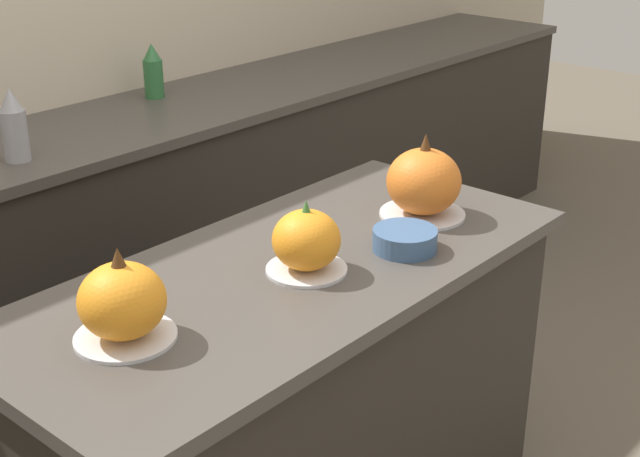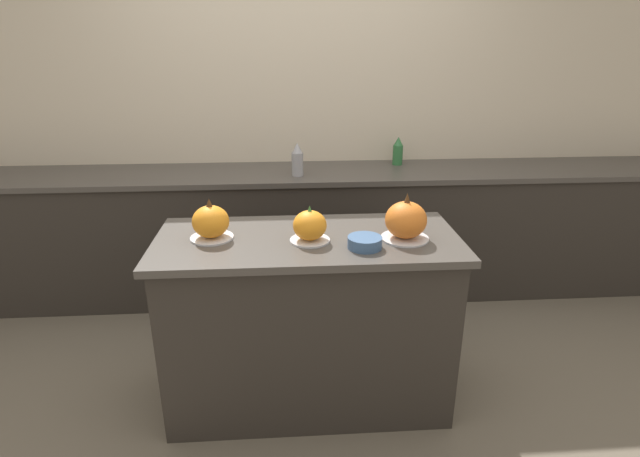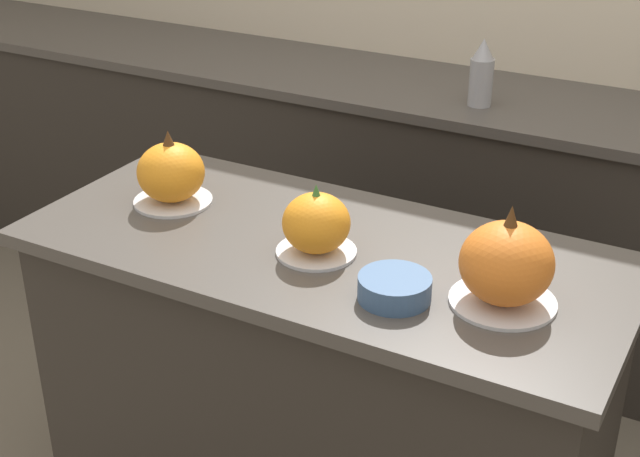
# 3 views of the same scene
# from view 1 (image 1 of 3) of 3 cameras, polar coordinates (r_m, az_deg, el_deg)

# --- Properties ---
(kitchen_island) EXTENTS (1.41, 0.63, 0.90)m
(kitchen_island) POSITION_cam_1_polar(r_m,az_deg,el_deg) (2.24, -1.78, -12.83)
(kitchen_island) COLOR #2D2823
(kitchen_island) RESTS_ON ground_plane
(back_counter) EXTENTS (6.00, 0.60, 0.91)m
(back_counter) POSITION_cam_1_polar(r_m,az_deg,el_deg) (3.07, -18.49, -3.36)
(back_counter) COLOR #2D2823
(back_counter) RESTS_ON ground_plane
(pumpkin_cake_left) EXTENTS (0.20, 0.20, 0.19)m
(pumpkin_cake_left) POSITION_cam_1_polar(r_m,az_deg,el_deg) (1.73, -12.54, -4.67)
(pumpkin_cake_left) COLOR silver
(pumpkin_cake_left) RESTS_ON kitchen_island
(pumpkin_cake_center) EXTENTS (0.18, 0.18, 0.17)m
(pumpkin_cake_center) POSITION_cam_1_polar(r_m,az_deg,el_deg) (1.96, -0.87, -0.88)
(pumpkin_cake_center) COLOR silver
(pumpkin_cake_center) RESTS_ON kitchen_island
(pumpkin_cake_right) EXTENTS (0.22, 0.22, 0.22)m
(pumpkin_cake_right) POSITION_cam_1_polar(r_m,az_deg,el_deg) (2.26, 6.66, 2.90)
(pumpkin_cake_right) COLOR silver
(pumpkin_cake_right) RESTS_ON kitchen_island
(bottle_tall) EXTENTS (0.08, 0.08, 0.22)m
(bottle_tall) POSITION_cam_1_polar(r_m,az_deg,el_deg) (2.77, -19.01, 6.20)
(bottle_tall) COLOR #99999E
(bottle_tall) RESTS_ON back_counter
(bottle_short) EXTENTS (0.07, 0.07, 0.20)m
(bottle_short) POSITION_cam_1_polar(r_m,az_deg,el_deg) (3.38, -10.63, 9.83)
(bottle_short) COLOR #2D6B38
(bottle_short) RESTS_ON back_counter
(mixing_bowl) EXTENTS (0.15, 0.15, 0.05)m
(mixing_bowl) POSITION_cam_1_polar(r_m,az_deg,el_deg) (2.09, 5.45, -0.71)
(mixing_bowl) COLOR #3D5B84
(mixing_bowl) RESTS_ON kitchen_island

